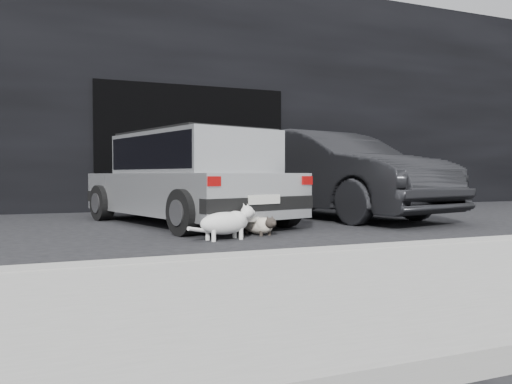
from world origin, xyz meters
name	(u,v)px	position (x,y,z in m)	size (l,w,h in m)	color
ground	(196,232)	(0.00, 0.00, 0.00)	(80.00, 80.00, 0.00)	black
building_facade	(172,103)	(1.00, 6.00, 2.50)	(34.00, 4.00, 5.00)	black
garage_opening	(193,148)	(1.00, 3.99, 1.30)	(4.00, 0.10, 2.60)	black
curb	(383,252)	(1.00, -2.60, 0.06)	(18.00, 0.25, 0.12)	gray
sidewalk	(494,279)	(1.00, -3.80, 0.06)	(18.00, 2.20, 0.11)	gray
silver_hatchback	(189,174)	(0.17, 1.04, 0.75)	(2.67, 4.04, 1.37)	silver
second_car	(329,174)	(2.73, 1.35, 0.75)	(1.59, 4.55, 1.50)	black
cat_siamese	(260,225)	(0.64, -0.62, 0.12)	(0.37, 0.71, 0.26)	beige
cat_white	(228,222)	(0.13, -0.88, 0.20)	(0.86, 0.40, 0.41)	silver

